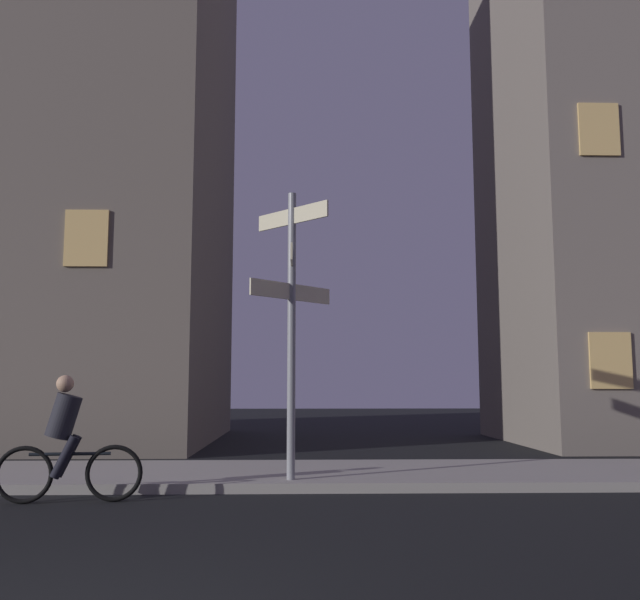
# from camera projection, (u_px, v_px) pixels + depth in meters

# --- Properties ---
(sidewalk_kerb) EXTENTS (40.00, 3.03, 0.14)m
(sidewalk_kerb) POSITION_uv_depth(u_px,v_px,m) (200.00, 475.00, 10.99)
(sidewalk_kerb) COLOR #9E9991
(sidewalk_kerb) RESTS_ON ground_plane
(signpost) EXTENTS (1.16, 1.22, 4.20)m
(signpost) POSITION_uv_depth(u_px,v_px,m) (292.00, 307.00, 10.22)
(signpost) COLOR gray
(signpost) RESTS_ON sidewalk_kerb
(cyclist) EXTENTS (1.81, 0.37, 1.61)m
(cyclist) POSITION_uv_depth(u_px,v_px,m) (67.00, 443.00, 8.87)
(cyclist) COLOR black
(cyclist) RESTS_ON ground_plane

